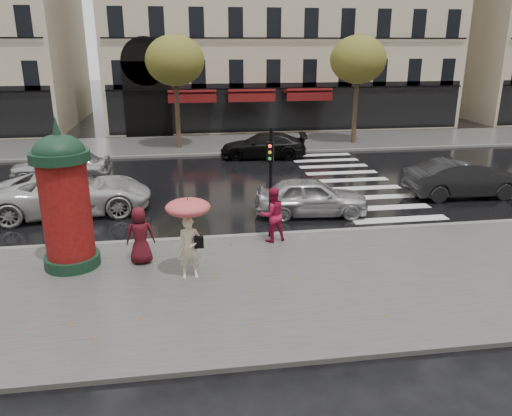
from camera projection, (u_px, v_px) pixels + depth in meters
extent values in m
plane|color=black|center=(255.00, 279.00, 13.71)|extent=(160.00, 160.00, 0.00)
cube|color=#474744|center=(258.00, 285.00, 13.22)|extent=(90.00, 7.00, 0.12)
cube|color=#474744|center=(211.00, 144.00, 31.52)|extent=(90.00, 6.00, 0.12)
cube|color=slate|center=(242.00, 237.00, 16.50)|extent=(90.00, 0.25, 0.14)
cube|color=slate|center=(214.00, 154.00, 28.70)|extent=(90.00, 0.25, 0.14)
cube|color=silver|center=(351.00, 180.00, 23.56)|extent=(3.60, 11.75, 0.01)
cylinder|color=#38281C|center=(177.00, 106.00, 29.50)|extent=(0.28, 0.28, 5.20)
ellipsoid|color=#42561B|center=(175.00, 60.00, 28.68)|extent=(3.40, 3.40, 2.89)
cylinder|color=#38281C|center=(355.00, 103.00, 31.05)|extent=(0.28, 0.28, 5.20)
ellipsoid|color=#42561B|center=(358.00, 60.00, 30.23)|extent=(3.40, 3.40, 2.89)
imported|color=#F9EFCD|center=(190.00, 248.00, 13.30)|extent=(0.63, 0.42, 1.70)
cylinder|color=black|center=(189.00, 228.00, 13.12)|extent=(0.02, 0.02, 1.08)
ellipsoid|color=red|center=(188.00, 207.00, 12.94)|extent=(1.18, 1.18, 0.41)
cone|color=black|center=(187.00, 199.00, 12.87)|extent=(0.04, 0.04, 0.09)
cube|color=black|center=(199.00, 242.00, 13.22)|extent=(0.25, 0.11, 0.32)
imported|color=#A8143D|center=(272.00, 215.00, 15.77)|extent=(1.00, 0.86, 1.77)
imported|color=#4E0F19|center=(140.00, 235.00, 14.19)|extent=(0.85, 0.57, 1.68)
cylinder|color=#13311F|center=(73.00, 260.00, 14.22)|extent=(1.54, 1.54, 0.33)
cylinder|color=maroon|center=(66.00, 209.00, 13.73)|extent=(1.32, 1.32, 2.74)
cylinder|color=#13311F|center=(60.00, 156.00, 13.27)|extent=(1.58, 1.58, 0.27)
ellipsoid|color=#13311F|center=(59.00, 152.00, 13.23)|extent=(1.36, 1.36, 0.95)
cone|color=#13311F|center=(56.00, 125.00, 13.01)|extent=(0.22, 0.22, 0.49)
cylinder|color=black|center=(271.00, 184.00, 15.87)|extent=(0.11, 0.11, 3.57)
cube|color=black|center=(270.00, 152.00, 15.34)|extent=(0.26, 0.22, 0.63)
imported|color=silver|center=(311.00, 197.00, 18.59)|extent=(4.33, 2.06, 1.43)
imported|color=black|center=(465.00, 178.00, 20.80)|extent=(4.84, 1.80, 1.58)
imported|color=#BCBCBC|center=(72.00, 192.00, 18.80)|extent=(6.06, 3.30, 1.61)
imported|color=black|center=(263.00, 145.00, 27.95)|extent=(5.00, 2.55, 1.39)
imported|color=silver|center=(61.00, 165.00, 23.23)|extent=(4.57, 2.04, 1.53)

